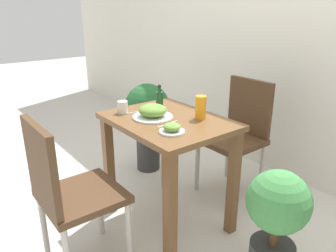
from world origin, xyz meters
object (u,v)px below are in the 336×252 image
(juice_glass, at_px, (201,107))
(sauce_bottle, at_px, (160,98))
(chair_near, at_px, (67,189))
(drink_cup, at_px, (123,107))
(food_plate, at_px, (153,112))
(chair_far, at_px, (238,130))
(side_plate, at_px, (172,129))
(potted_plant_left, at_px, (147,115))
(potted_plant_right, at_px, (276,220))

(juice_glass, bearing_deg, sauce_bottle, -173.19)
(chair_near, distance_m, juice_glass, 0.93)
(chair_near, xyz_separation_m, sauce_bottle, (-0.28, 0.82, 0.31))
(chair_near, height_order, drink_cup, chair_near)
(food_plate, relative_size, juice_glass, 1.75)
(chair_far, relative_size, drink_cup, 11.13)
(sauce_bottle, bearing_deg, side_plate, -28.77)
(chair_near, bearing_deg, chair_far, -88.70)
(side_plate, distance_m, potted_plant_left, 1.10)
(food_plate, xyz_separation_m, potted_plant_right, (0.84, 0.17, -0.41))
(sauce_bottle, bearing_deg, chair_far, 67.25)
(potted_plant_right, bearing_deg, drink_cup, -165.42)
(drink_cup, xyz_separation_m, sauce_bottle, (0.02, 0.29, 0.02))
(side_plate, bearing_deg, drink_cup, -175.93)
(chair_near, height_order, food_plate, chair_near)
(chair_far, xyz_separation_m, side_plate, (0.21, -0.84, 0.27))
(sauce_bottle, height_order, potted_plant_left, sauce_bottle)
(chair_near, relative_size, juice_glass, 6.17)
(sauce_bottle, height_order, potted_plant_right, sauce_bottle)
(juice_glass, distance_m, sauce_bottle, 0.38)
(side_plate, height_order, juice_glass, juice_glass)
(chair_far, relative_size, sauce_bottle, 5.71)
(juice_glass, bearing_deg, drink_cup, -140.20)
(side_plate, bearing_deg, juice_glass, 106.00)
(juice_glass, xyz_separation_m, potted_plant_right, (0.65, -0.06, -0.44))
(sauce_bottle, bearing_deg, juice_glass, 6.81)
(chair_near, xyz_separation_m, potted_plant_left, (-0.77, 1.04, 0.01))
(food_plate, xyz_separation_m, sauce_bottle, (-0.18, 0.19, 0.02))
(potted_plant_left, relative_size, potted_plant_right, 1.20)
(food_plate, bearing_deg, chair_near, -81.33)
(food_plate, height_order, potted_plant_left, food_plate)
(side_plate, height_order, sauce_bottle, sauce_bottle)
(potted_plant_left, xyz_separation_m, potted_plant_right, (1.52, -0.24, -0.13))
(juice_glass, xyz_separation_m, potted_plant_left, (-0.87, 0.18, -0.31))
(potted_plant_left, bearing_deg, drink_cup, -47.53)
(chair_far, bearing_deg, sauce_bottle, -112.75)
(potted_plant_right, bearing_deg, side_plate, -157.13)
(food_plate, height_order, juice_glass, juice_glass)
(juice_glass, bearing_deg, food_plate, -129.77)
(food_plate, bearing_deg, side_plate, -13.10)
(potted_plant_left, bearing_deg, food_plate, -31.47)
(chair_far, bearing_deg, juice_glass, -76.53)
(chair_near, relative_size, chair_far, 1.00)
(food_plate, height_order, potted_plant_right, food_plate)
(side_plate, distance_m, juice_glass, 0.31)
(chair_far, bearing_deg, drink_cup, -107.13)
(chair_far, xyz_separation_m, drink_cup, (-0.27, -0.87, 0.29))
(side_plate, xyz_separation_m, potted_plant_right, (0.57, 0.24, -0.39))
(side_plate, distance_m, sauce_bottle, 0.53)
(chair_near, distance_m, chair_far, 1.40)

